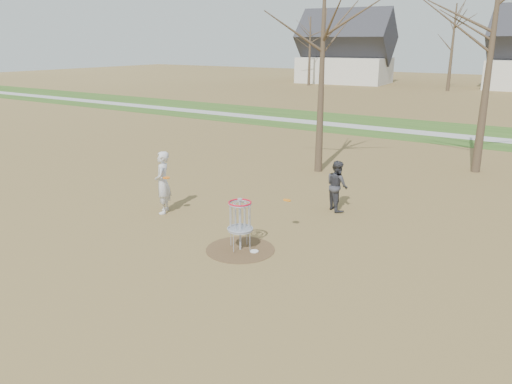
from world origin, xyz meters
TOP-DOWN VIEW (x-y plane):
  - ground at (0.00, 0.00)m, footprint 160.00×160.00m
  - green_band at (0.00, 21.00)m, footprint 160.00×8.00m
  - footpath at (0.00, 20.00)m, footprint 160.00×1.50m
  - dirt_circle at (0.00, 0.00)m, footprint 1.80×1.80m
  - player_standing at (-3.70, 1.09)m, footprint 0.78×0.86m
  - player_throwing at (0.73, 4.31)m, footprint 0.99×0.96m
  - disc_grounded at (0.39, 0.07)m, footprint 0.22×0.22m
  - discs_in_play at (-1.37, 1.30)m, footprint 3.95×1.04m
  - disc_golf_basket at (0.00, 0.00)m, footprint 0.64×0.64m

SIDE VIEW (x-z plane):
  - ground at x=0.00m, z-range 0.00..0.00m
  - green_band at x=0.00m, z-range 0.00..0.01m
  - dirt_circle at x=0.00m, z-range 0.00..0.01m
  - footpath at x=0.00m, z-range 0.01..0.02m
  - disc_grounded at x=0.39m, z-range 0.01..0.03m
  - player_throwing at x=0.73m, z-range 0.00..1.61m
  - disc_golf_basket at x=0.00m, z-range 0.24..1.59m
  - player_standing at x=-3.70m, z-range 0.00..1.96m
  - discs_in_play at x=-1.37m, z-range 0.94..1.26m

